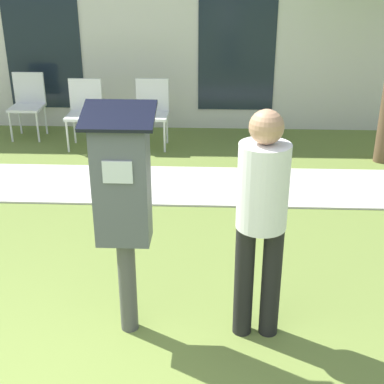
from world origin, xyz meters
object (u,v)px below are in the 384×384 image
Objects in this scene: parking_meter at (122,195)px; outdoor_chair_right at (152,108)px; person_standing at (262,211)px; outdoor_chair_middle at (85,108)px; outdoor_chair_left at (28,100)px.

parking_meter is 4.00m from outdoor_chair_right.
outdoor_chair_middle is (-2.05, 3.92, -0.40)m from person_standing.
parking_meter is at bearing -94.43° from outdoor_chair_middle.
parking_meter reaches higher than outdoor_chair_right.
outdoor_chair_left is 1.00× the size of outdoor_chair_middle.
parking_meter reaches higher than outdoor_chair_left.
parking_meter is 1.77× the size of outdoor_chair_right.
outdoor_chair_right is (-0.28, 3.96, -0.49)m from parking_meter.
outdoor_chair_left is (-2.08, 4.30, -0.49)m from parking_meter.
outdoor_chair_right is at bearing -28.78° from outdoor_chair_left.
outdoor_chair_left and outdoor_chair_right have the same top height.
outdoor_chair_left is at bearing 114.35° from person_standing.
outdoor_chair_middle is at bearing 106.76° from parking_meter.
outdoor_chair_middle is 1.00× the size of outdoor_chair_right.
parking_meter is at bearing -90.70° from outdoor_chair_right.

